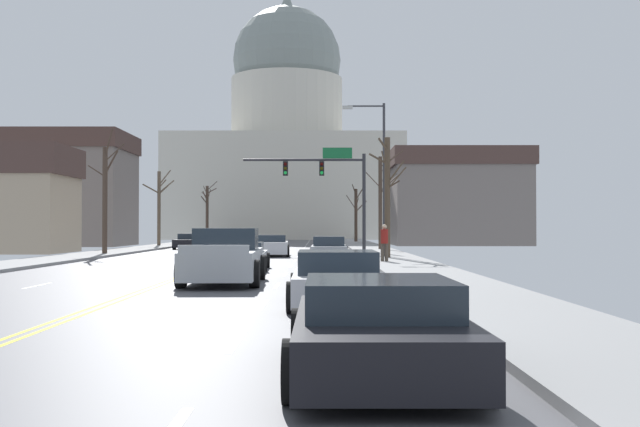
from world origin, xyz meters
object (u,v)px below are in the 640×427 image
(street_lamp_right, at_px, (376,166))
(sedan_near_04, at_px, (334,280))
(signal_gantry, at_px, (327,178))
(pickup_truck_near_03, at_px, (222,259))
(sedan_near_05, at_px, (375,329))
(sedan_near_01, at_px, (326,249))
(sedan_near_02, at_px, (240,257))
(sedan_oncoming_01, at_px, (245,239))
(pedestrian_00, at_px, (382,241))
(sedan_near_00, at_px, (269,246))
(sedan_oncoming_00, at_px, (188,242))

(street_lamp_right, xyz_separation_m, sedan_near_04, (-2.78, -23.52, -4.42))
(signal_gantry, relative_size, street_lamp_right, 0.96)
(pickup_truck_near_03, relative_size, sedan_near_05, 1.27)
(sedan_near_01, height_order, sedan_near_04, sedan_near_01)
(signal_gantry, bearing_deg, sedan_near_02, -101.34)
(sedan_near_05, bearing_deg, sedan_oncoming_01, 97.11)
(sedan_near_01, bearing_deg, pedestrian_00, -50.09)
(sedan_near_00, bearing_deg, pickup_truck_near_03, -90.26)
(street_lamp_right, bearing_deg, sedan_near_05, -94.57)
(sedan_near_00, bearing_deg, signal_gantry, 53.31)
(signal_gantry, distance_m, sedan_near_04, 31.78)
(sedan_near_04, bearing_deg, signal_gantry, 89.55)
(sedan_oncoming_01, xyz_separation_m, pedestrian_00, (9.39, -32.16, 0.51))
(sedan_near_04, xyz_separation_m, sedan_oncoming_01, (-6.82, 49.72, -0.00))
(signal_gantry, height_order, sedan_oncoming_01, signal_gantry)
(pickup_truck_near_03, distance_m, sedan_near_04, 7.29)
(sedan_near_01, xyz_separation_m, sedan_near_04, (-0.07, -20.54, -0.02))
(sedan_near_05, relative_size, sedan_oncoming_01, 1.01)
(sedan_near_05, bearing_deg, pedestrian_00, 84.83)
(signal_gantry, bearing_deg, pickup_truck_near_03, -98.05)
(sedan_near_04, relative_size, sedan_oncoming_01, 1.02)
(sedan_near_00, relative_size, pickup_truck_near_03, 0.81)
(sedan_near_01, height_order, sedan_oncoming_00, sedan_near_01)
(sedan_near_00, distance_m, sedan_near_01, 7.13)
(sedan_near_04, bearing_deg, sedan_near_05, -87.66)
(pickup_truck_near_03, height_order, sedan_near_05, pickup_truck_near_03)
(sedan_near_02, bearing_deg, sedan_near_05, -79.81)
(sedan_near_05, bearing_deg, street_lamp_right, 85.43)
(sedan_near_05, bearing_deg, sedan_near_00, 95.82)
(street_lamp_right, height_order, sedan_oncoming_00, street_lamp_right)
(sedan_near_01, xyz_separation_m, sedan_oncoming_01, (-6.89, 29.18, -0.02))
(sedan_near_02, relative_size, pedestrian_00, 2.72)
(sedan_near_04, distance_m, sedan_oncoming_01, 50.19)
(sedan_near_05, distance_m, sedan_oncoming_00, 48.88)
(street_lamp_right, xyz_separation_m, sedan_oncoming_01, (-9.60, 26.19, -4.42))
(signal_gantry, relative_size, sedan_near_01, 1.76)
(sedan_near_01, distance_m, sedan_oncoming_00, 22.27)
(sedan_near_01, relative_size, sedan_oncoming_01, 1.04)
(signal_gantry, distance_m, sedan_near_01, 11.76)
(sedan_oncoming_01, bearing_deg, pedestrian_00, -73.73)
(sedan_oncoming_00, bearing_deg, signal_gantry, -39.93)
(sedan_near_02, bearing_deg, signal_gantry, 78.66)
(street_lamp_right, height_order, sedan_near_05, street_lamp_right)
(street_lamp_right, xyz_separation_m, sedan_near_00, (-5.98, 3.35, -4.40))
(sedan_near_02, height_order, sedan_near_04, sedan_near_04)
(sedan_near_00, distance_m, sedan_near_05, 34.51)
(sedan_near_00, bearing_deg, sedan_near_01, -62.73)
(sedan_near_00, height_order, sedan_near_04, sedan_near_00)
(sedan_near_05, height_order, sedan_oncoming_01, sedan_oncoming_01)
(signal_gantry, height_order, street_lamp_right, street_lamp_right)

